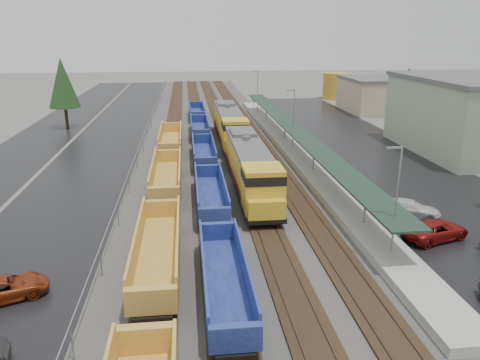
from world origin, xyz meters
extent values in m
cube|color=#302D2B|center=(0.00, 60.00, 0.04)|extent=(20.00, 160.00, 0.08)
cube|color=black|center=(-6.00, 60.00, 0.15)|extent=(2.60, 160.00, 0.15)
cube|color=#473326|center=(-6.72, 60.00, 0.27)|extent=(0.08, 160.00, 0.07)
cube|color=#473326|center=(-5.28, 60.00, 0.27)|extent=(0.08, 160.00, 0.07)
cube|color=black|center=(-2.00, 60.00, 0.15)|extent=(2.60, 160.00, 0.15)
cube|color=#473326|center=(-2.72, 60.00, 0.27)|extent=(0.08, 160.00, 0.07)
cube|color=#473326|center=(-1.28, 60.00, 0.27)|extent=(0.08, 160.00, 0.07)
cube|color=black|center=(2.00, 60.00, 0.15)|extent=(2.60, 160.00, 0.15)
cube|color=#473326|center=(1.28, 60.00, 0.27)|extent=(0.08, 160.00, 0.07)
cube|color=#473326|center=(2.72, 60.00, 0.27)|extent=(0.08, 160.00, 0.07)
cube|color=black|center=(6.00, 60.00, 0.15)|extent=(2.60, 160.00, 0.15)
cube|color=#473326|center=(5.28, 60.00, 0.27)|extent=(0.08, 160.00, 0.07)
cube|color=#473326|center=(6.72, 60.00, 0.27)|extent=(0.08, 160.00, 0.07)
cube|color=black|center=(-15.00, 60.00, 0.01)|extent=(10.00, 160.00, 0.02)
cube|color=black|center=(-25.00, 60.00, 0.01)|extent=(9.00, 160.00, 0.02)
cube|color=black|center=(19.00, 50.00, 0.01)|extent=(16.00, 100.00, 0.02)
cube|color=#9E9B93|center=(9.50, 50.00, 0.35)|extent=(3.00, 80.00, 0.70)
cylinder|color=gray|center=(9.50, 25.00, 1.90)|extent=(0.16, 0.16, 2.40)
cylinder|color=gray|center=(9.50, 40.00, 1.90)|extent=(0.16, 0.16, 2.40)
cylinder|color=gray|center=(9.50, 55.00, 1.90)|extent=(0.16, 0.16, 2.40)
cylinder|color=gray|center=(9.50, 70.00, 1.90)|extent=(0.16, 0.16, 2.40)
cylinder|color=gray|center=(9.50, 85.00, 1.90)|extent=(0.16, 0.16, 2.40)
cube|color=#1B3024|center=(9.50, 50.00, 3.20)|extent=(2.60, 65.00, 0.15)
cylinder|color=gray|center=(9.50, 20.00, 4.00)|extent=(0.12, 0.12, 8.00)
cube|color=gray|center=(9.00, 20.00, 7.90)|extent=(1.00, 0.15, 0.12)
cylinder|color=gray|center=(9.50, 50.00, 4.00)|extent=(0.12, 0.12, 8.00)
cube|color=gray|center=(9.00, 50.00, 7.90)|extent=(1.00, 0.15, 0.12)
cylinder|color=gray|center=(9.50, 80.00, 4.00)|extent=(0.12, 0.12, 8.00)
cube|color=gray|center=(9.00, 80.00, 7.90)|extent=(1.00, 0.15, 0.12)
cylinder|color=gray|center=(-9.50, 12.00, 1.00)|extent=(0.08, 0.08, 2.00)
cylinder|color=gray|center=(-9.50, 20.00, 1.00)|extent=(0.08, 0.08, 2.00)
cylinder|color=gray|center=(-9.50, 28.00, 1.00)|extent=(0.08, 0.08, 2.00)
cylinder|color=gray|center=(-9.50, 36.00, 1.00)|extent=(0.08, 0.08, 2.00)
cylinder|color=gray|center=(-9.50, 44.00, 1.00)|extent=(0.08, 0.08, 2.00)
cylinder|color=gray|center=(-9.50, 52.00, 1.00)|extent=(0.08, 0.08, 2.00)
cylinder|color=gray|center=(-9.50, 60.00, 1.00)|extent=(0.08, 0.08, 2.00)
cylinder|color=gray|center=(-9.50, 68.00, 1.00)|extent=(0.08, 0.08, 2.00)
cylinder|color=gray|center=(-9.50, 76.00, 1.00)|extent=(0.08, 0.08, 2.00)
cylinder|color=gray|center=(-9.50, 84.00, 1.00)|extent=(0.08, 0.08, 2.00)
cylinder|color=gray|center=(-9.50, 92.00, 1.00)|extent=(0.08, 0.08, 2.00)
cylinder|color=gray|center=(-9.50, 100.00, 1.00)|extent=(0.08, 0.08, 2.00)
cylinder|color=gray|center=(-9.50, 108.00, 1.00)|extent=(0.08, 0.08, 2.00)
cylinder|color=gray|center=(-9.50, 116.00, 1.00)|extent=(0.08, 0.08, 2.00)
cylinder|color=gray|center=(-9.50, 124.00, 1.00)|extent=(0.08, 0.08, 2.00)
cylinder|color=gray|center=(-9.50, 132.00, 1.00)|extent=(0.08, 0.08, 2.00)
cube|color=gray|center=(-9.50, 60.00, 2.00)|extent=(0.05, 160.00, 0.05)
cube|color=tan|center=(36.00, 80.00, 3.00)|extent=(18.00, 14.00, 6.00)
cube|color=#59595B|center=(36.00, 80.00, 6.25)|extent=(18.36, 14.28, 0.50)
ellipsoid|color=#43513F|center=(-30.00, 200.00, 0.00)|extent=(154.00, 110.00, 19.80)
ellipsoid|color=#43513F|center=(40.00, 210.00, 0.00)|extent=(196.00, 140.00, 25.20)
ellipsoid|color=#43513F|center=(110.00, 220.00, 0.00)|extent=(168.00, 120.00, 21.60)
cylinder|color=#332316|center=(-23.00, 70.00, 1.65)|extent=(0.50, 0.50, 3.30)
cone|color=black|center=(-23.00, 70.00, 7.15)|extent=(4.84, 4.84, 7.70)
cylinder|color=#332316|center=(28.00, 58.00, 1.50)|extent=(0.50, 0.50, 3.00)
cone|color=black|center=(28.00, 58.00, 6.50)|extent=(4.40, 4.40, 7.00)
cube|color=black|center=(2.00, 35.99, 0.88)|extent=(3.14, 20.93, 0.42)
cube|color=gold|center=(2.00, 37.04, 2.65)|extent=(2.93, 16.74, 3.14)
cube|color=gold|center=(2.00, 27.83, 2.86)|extent=(3.14, 3.35, 3.56)
cube|color=black|center=(2.00, 27.83, 3.91)|extent=(3.19, 3.40, 0.73)
cube|color=gold|center=(2.00, 25.94, 1.82)|extent=(2.93, 1.05, 1.47)
cube|color=#59595B|center=(2.00, 37.04, 4.33)|extent=(2.98, 16.74, 0.37)
cube|color=maroon|center=(0.51, 37.04, 1.40)|extent=(0.04, 16.74, 0.37)
cube|color=maroon|center=(3.49, 37.04, 1.40)|extent=(0.04, 16.74, 0.37)
cube|color=black|center=(2.00, 35.99, 0.46)|extent=(2.30, 6.28, 0.63)
cube|color=black|center=(2.00, 28.67, 0.56)|extent=(2.51, 4.19, 0.52)
cube|color=black|center=(2.00, 43.32, 0.56)|extent=(2.51, 4.19, 0.52)
cylinder|color=#59595B|center=(2.00, 38.08, 4.64)|extent=(0.73, 0.73, 0.52)
cube|color=#59595B|center=(2.00, 41.22, 4.59)|extent=(2.51, 4.19, 0.52)
cube|color=black|center=(2.00, 56.99, 0.88)|extent=(3.14, 20.93, 0.42)
cube|color=gold|center=(2.00, 58.04, 2.65)|extent=(2.93, 16.74, 3.14)
cube|color=gold|center=(2.00, 48.83, 2.86)|extent=(3.14, 3.35, 3.56)
cube|color=black|center=(2.00, 48.83, 3.91)|extent=(3.19, 3.40, 0.73)
cube|color=gold|center=(2.00, 46.94, 1.82)|extent=(2.93, 1.05, 1.47)
cube|color=#59595B|center=(2.00, 58.04, 4.33)|extent=(2.98, 16.74, 0.37)
cube|color=maroon|center=(0.51, 58.04, 1.40)|extent=(0.04, 16.74, 0.37)
cube|color=maroon|center=(3.49, 58.04, 1.40)|extent=(0.04, 16.74, 0.37)
cube|color=black|center=(2.00, 56.99, 0.46)|extent=(2.30, 6.28, 0.63)
cube|color=black|center=(2.00, 49.67, 0.56)|extent=(2.51, 4.19, 0.52)
cube|color=black|center=(2.00, 64.32, 0.56)|extent=(2.51, 4.19, 0.52)
cylinder|color=#59595B|center=(2.00, 59.08, 4.64)|extent=(0.73, 0.73, 0.52)
cube|color=#59595B|center=(2.00, 62.22, 4.59)|extent=(2.51, 4.19, 0.52)
cube|color=#B58B32|center=(-6.00, 11.03, 1.61)|extent=(2.73, 0.52, 1.47)
cube|color=#B58B32|center=(-6.00, 20.83, 0.88)|extent=(2.73, 12.68, 0.26)
cube|color=#B58B32|center=(-7.31, 20.83, 1.82)|extent=(0.16, 12.68, 1.89)
cube|color=#B58B32|center=(-4.69, 20.83, 1.82)|extent=(0.16, 12.68, 1.89)
cube|color=#B58B32|center=(-6.00, 14.28, 1.61)|extent=(2.73, 0.52, 1.47)
cube|color=#B58B32|center=(-6.00, 27.38, 1.61)|extent=(2.73, 0.52, 1.47)
cube|color=black|center=(-6.00, 15.01, 0.56)|extent=(2.10, 2.31, 0.52)
cube|color=black|center=(-6.00, 26.64, 0.56)|extent=(2.10, 2.31, 0.52)
cube|color=#B58B32|center=(-6.00, 37.17, 0.88)|extent=(2.73, 12.68, 0.26)
cube|color=#B58B32|center=(-7.31, 37.17, 1.82)|extent=(0.16, 12.68, 1.89)
cube|color=#B58B32|center=(-4.69, 37.17, 1.82)|extent=(0.16, 12.68, 1.89)
cube|color=#B58B32|center=(-6.00, 30.63, 1.61)|extent=(2.73, 0.52, 1.47)
cube|color=#B58B32|center=(-6.00, 43.72, 1.61)|extent=(2.73, 0.52, 1.47)
cube|color=black|center=(-6.00, 31.36, 0.56)|extent=(2.10, 2.31, 0.52)
cube|color=black|center=(-6.00, 42.99, 0.56)|extent=(2.10, 2.31, 0.52)
cube|color=#B58B32|center=(-6.00, 53.52, 0.88)|extent=(2.73, 12.68, 0.26)
cube|color=#B58B32|center=(-7.31, 53.52, 1.82)|extent=(0.16, 12.68, 1.89)
cube|color=#B58B32|center=(-4.69, 53.52, 1.82)|extent=(0.16, 12.68, 1.89)
cube|color=#B58B32|center=(-6.00, 46.97, 1.61)|extent=(2.73, 0.52, 1.47)
cube|color=#B58B32|center=(-6.00, 60.07, 1.61)|extent=(2.73, 0.52, 1.47)
cube|color=black|center=(-6.00, 47.71, 0.56)|extent=(2.10, 2.31, 0.52)
cube|color=black|center=(-6.00, 59.33, 0.56)|extent=(2.10, 2.31, 0.52)
cube|color=navy|center=(-2.00, 16.85, 0.82)|extent=(2.48, 11.55, 0.24)
cube|color=navy|center=(-3.19, 16.85, 1.68)|extent=(0.14, 11.55, 1.72)
cube|color=navy|center=(-0.81, 16.85, 1.68)|extent=(0.14, 11.55, 1.72)
cube|color=navy|center=(-2.00, 10.89, 1.49)|extent=(2.48, 0.48, 1.33)
cube|color=navy|center=(-2.00, 22.82, 1.49)|extent=(2.48, 0.48, 1.33)
cube|color=black|center=(-2.00, 11.55, 0.54)|extent=(1.91, 2.10, 0.48)
cube|color=black|center=(-2.00, 22.15, 0.54)|extent=(1.91, 2.10, 0.48)
cube|color=navy|center=(-2.00, 31.74, 0.82)|extent=(2.48, 11.55, 0.24)
cube|color=navy|center=(-3.19, 31.74, 1.68)|extent=(0.14, 11.55, 1.72)
cube|color=navy|center=(-0.81, 31.74, 1.68)|extent=(0.14, 11.55, 1.72)
cube|color=navy|center=(-2.00, 25.77, 1.49)|extent=(2.48, 0.48, 1.33)
cube|color=navy|center=(-2.00, 37.71, 1.49)|extent=(2.48, 0.48, 1.33)
cube|color=black|center=(-2.00, 26.44, 0.54)|extent=(1.91, 2.10, 0.48)
cube|color=black|center=(-2.00, 37.04, 0.54)|extent=(1.91, 2.10, 0.48)
cube|color=navy|center=(-2.00, 46.63, 0.82)|extent=(2.48, 11.55, 0.24)
cube|color=navy|center=(-3.19, 46.63, 1.68)|extent=(0.14, 11.55, 1.72)
cube|color=navy|center=(-0.81, 46.63, 1.68)|extent=(0.14, 11.55, 1.72)
cube|color=navy|center=(-2.00, 40.66, 1.49)|extent=(2.48, 0.48, 1.33)
cube|color=navy|center=(-2.00, 52.59, 1.49)|extent=(2.48, 0.48, 1.33)
cube|color=black|center=(-2.00, 41.33, 0.54)|extent=(1.91, 2.10, 0.48)
cube|color=black|center=(-2.00, 51.92, 0.54)|extent=(1.91, 2.10, 0.48)
cube|color=navy|center=(-2.00, 61.51, 0.82)|extent=(2.48, 11.55, 0.24)
cube|color=navy|center=(-3.19, 61.51, 1.68)|extent=(0.14, 11.55, 1.72)
cube|color=navy|center=(-0.81, 61.51, 1.68)|extent=(0.14, 11.55, 1.72)
cube|color=navy|center=(-2.00, 55.55, 1.49)|extent=(2.48, 0.48, 1.33)
cube|color=navy|center=(-2.00, 67.48, 1.49)|extent=(2.48, 0.48, 1.33)
cube|color=black|center=(-2.00, 56.21, 0.54)|extent=(1.91, 2.10, 0.48)
cube|color=black|center=(-2.00, 66.81, 0.54)|extent=(1.91, 2.10, 0.48)
cube|color=navy|center=(-2.00, 76.40, 0.82)|extent=(2.48, 11.55, 0.24)
cube|color=navy|center=(-3.19, 76.40, 1.68)|extent=(0.14, 11.55, 1.72)
cube|color=navy|center=(-0.81, 76.40, 1.68)|extent=(0.14, 11.55, 1.72)
cube|color=navy|center=(-2.00, 70.43, 1.49)|extent=(2.48, 0.48, 1.33)
cube|color=navy|center=(-2.00, 82.36, 1.49)|extent=(2.48, 0.48, 1.33)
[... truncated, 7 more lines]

